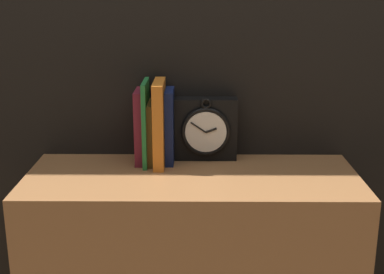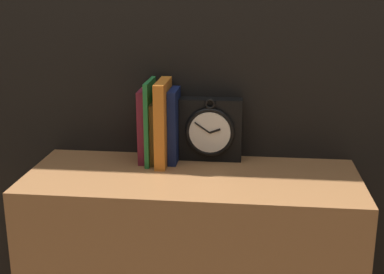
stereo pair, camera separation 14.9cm
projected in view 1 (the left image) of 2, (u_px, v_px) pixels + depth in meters
wall_back at (193, 18)px, 1.61m from camera, size 6.00×0.05×2.60m
clock at (206, 129)px, 1.64m from camera, size 0.19×0.07×0.20m
book_slot0_maroon at (140, 126)px, 1.61m from camera, size 0.03×0.12×0.22m
book_slot1_green at (146, 123)px, 1.59m from camera, size 0.01×0.14×0.25m
book_slot2_brown at (151, 133)px, 1.61m from camera, size 0.01×0.13×0.19m
book_slot3_orange at (159, 123)px, 1.59m from camera, size 0.03×0.16×0.25m
book_slot4_navy at (170, 126)px, 1.61m from camera, size 0.02×0.12×0.22m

